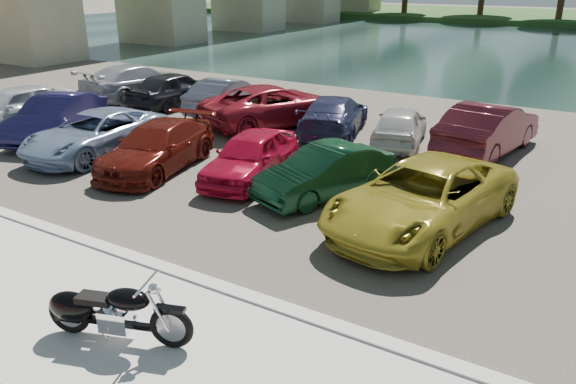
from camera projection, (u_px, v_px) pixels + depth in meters
name	position (u px, v px, depth m)	size (l,w,h in m)	color
ground	(165.00, 366.00, 8.00)	(200.00, 200.00, 0.00)	#595447
kerb	(246.00, 297.00, 9.56)	(60.00, 0.30, 0.14)	#B7B4AC
parking_lot	(420.00, 160.00, 16.74)	(60.00, 18.00, 0.04)	#423E35
river	(556.00, 52.00, 39.82)	(120.00, 40.00, 0.00)	#172A28
motorcycle	(105.00, 311.00, 8.29)	(2.26, 1.04, 1.05)	black
car_0	(13.00, 108.00, 19.73)	(1.81, 4.49, 1.53)	silver
car_1	(56.00, 117.00, 18.62)	(1.51, 4.34, 1.43)	#16143F
car_2	(96.00, 134.00, 16.95)	(2.18, 4.72, 1.31)	#788DAE
car_3	(157.00, 147.00, 15.69)	(1.80, 4.42, 1.28)	#57130C
car_4	(250.00, 156.00, 14.88)	(1.54, 3.82, 1.30)	#B20B2A
car_5	(325.00, 172.00, 13.78)	(1.31, 3.77, 1.24)	#0D311C
car_6	(422.00, 197.00, 11.97)	(2.40, 5.21, 1.45)	#A69626
car_7	(137.00, 82.00, 24.50)	(2.12, 5.22, 1.52)	#A0A1A9
car_8	(175.00, 89.00, 23.17)	(1.72, 4.27, 1.45)	black
car_9	(227.00, 96.00, 22.07)	(1.45, 4.16, 1.37)	slate
car_10	(273.00, 105.00, 20.24)	(2.43, 5.27, 1.46)	maroon
car_11	(334.00, 115.00, 19.16)	(1.85, 4.55, 1.32)	#272A4C
car_12	(400.00, 125.00, 17.95)	(1.50, 3.72, 1.27)	beige
car_13	(488.00, 128.00, 17.07)	(1.63, 4.68, 1.54)	#4C141D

